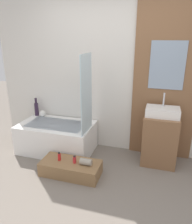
# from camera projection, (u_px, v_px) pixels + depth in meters

# --- Properties ---
(ground_plane) EXTENTS (12.00, 12.00, 0.00)m
(ground_plane) POSITION_uv_depth(u_px,v_px,m) (85.00, 210.00, 2.47)
(ground_plane) COLOR slate
(wall_tiled_back) EXTENTS (4.20, 0.06, 2.60)m
(wall_tiled_back) POSITION_uv_depth(u_px,v_px,m) (116.00, 73.00, 3.47)
(wall_tiled_back) COLOR silver
(wall_tiled_back) RESTS_ON ground_plane
(wall_wood_accent) EXTENTS (0.96, 0.04, 2.60)m
(wall_wood_accent) POSITION_uv_depth(u_px,v_px,m) (166.00, 76.00, 3.22)
(wall_wood_accent) COLOR brown
(wall_wood_accent) RESTS_ON ground_plane
(bathtub) EXTENTS (1.22, 0.73, 0.48)m
(bathtub) POSITION_uv_depth(u_px,v_px,m) (57.00, 137.00, 3.69)
(bathtub) COLOR white
(bathtub) RESTS_ON ground_plane
(glass_shower_screen) EXTENTS (0.01, 0.46, 1.15)m
(glass_shower_screen) POSITION_uv_depth(u_px,v_px,m) (86.00, 94.00, 3.16)
(glass_shower_screen) COLOR silver
(glass_shower_screen) RESTS_ON bathtub
(wooden_step_bench) EXTENTS (0.84, 0.38, 0.20)m
(wooden_step_bench) POSITION_uv_depth(u_px,v_px,m) (71.00, 168.00, 3.08)
(wooden_step_bench) COLOR olive
(wooden_step_bench) RESTS_ON ground_plane
(vanity_cabinet) EXTENTS (0.50, 0.45, 0.76)m
(vanity_cabinet) POSITION_uv_depth(u_px,v_px,m) (160.00, 140.00, 3.30)
(vanity_cabinet) COLOR brown
(vanity_cabinet) RESTS_ON ground_plane
(sink) EXTENTS (0.48, 0.30, 0.33)m
(sink) POSITION_uv_depth(u_px,v_px,m) (163.00, 112.00, 3.15)
(sink) COLOR white
(sink) RESTS_ON vanity_cabinet
(vase_tall_dark) EXTENTS (0.07, 0.07, 0.33)m
(vase_tall_dark) POSITION_uv_depth(u_px,v_px,m) (36.00, 108.00, 3.96)
(vase_tall_dark) COLOR #2D1E33
(vase_tall_dark) RESTS_ON bathtub
(vase_round_light) EXTENTS (0.11, 0.11, 0.11)m
(vase_round_light) POSITION_uv_depth(u_px,v_px,m) (42.00, 113.00, 3.93)
(vase_round_light) COLOR silver
(vase_round_light) RESTS_ON bathtub
(bottle_soap_primary) EXTENTS (0.04, 0.04, 0.12)m
(bottle_soap_primary) POSITION_uv_depth(u_px,v_px,m) (59.00, 157.00, 3.07)
(bottle_soap_primary) COLOR red
(bottle_soap_primary) RESTS_ON wooden_step_bench
(bottle_soap_secondary) EXTENTS (0.05, 0.05, 0.11)m
(bottle_soap_secondary) POSITION_uv_depth(u_px,v_px,m) (75.00, 160.00, 3.01)
(bottle_soap_secondary) COLOR red
(bottle_soap_secondary) RESTS_ON wooden_step_bench
(towel_roll) EXTENTS (0.16, 0.09, 0.09)m
(towel_roll) POSITION_uv_depth(u_px,v_px,m) (86.00, 162.00, 2.97)
(towel_roll) COLOR gray
(towel_roll) RESTS_ON wooden_step_bench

